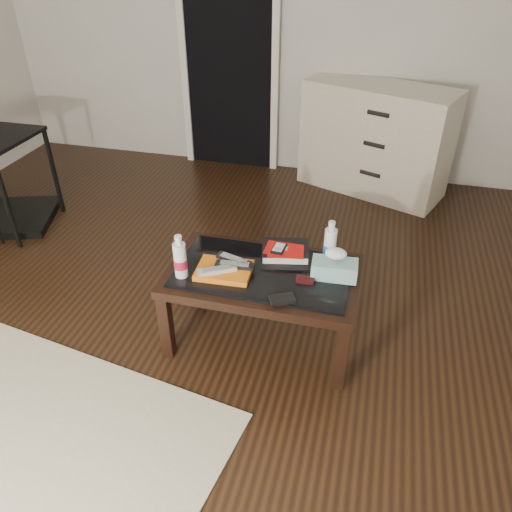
{
  "coord_description": "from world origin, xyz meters",
  "views": [
    {
      "loc": [
        0.97,
        -1.94,
        1.97
      ],
      "look_at": [
        0.44,
        0.12,
        0.55
      ],
      "focal_mm": 35.0,
      "sensor_mm": 36.0,
      "label": 1
    }
  ],
  "objects_px": {
    "water_bottle_left": "(180,256)",
    "water_bottle_right": "(330,242)",
    "coffee_table": "(263,280)",
    "tissue_box": "(334,269)",
    "dresser": "(376,139)",
    "textbook": "(285,251)"
  },
  "relations": [
    {
      "from": "water_bottle_left",
      "to": "coffee_table",
      "type": "bearing_deg",
      "value": 20.54
    },
    {
      "from": "water_bottle_right",
      "to": "coffee_table",
      "type": "bearing_deg",
      "value": -150.97
    },
    {
      "from": "dresser",
      "to": "water_bottle_right",
      "type": "height_order",
      "value": "dresser"
    },
    {
      "from": "water_bottle_left",
      "to": "water_bottle_right",
      "type": "xyz_separation_m",
      "value": [
        0.71,
        0.32,
        0.0
      ]
    },
    {
      "from": "water_bottle_left",
      "to": "tissue_box",
      "type": "height_order",
      "value": "water_bottle_left"
    },
    {
      "from": "tissue_box",
      "to": "water_bottle_right",
      "type": "bearing_deg",
      "value": 104.41
    },
    {
      "from": "coffee_table",
      "to": "dresser",
      "type": "bearing_deg",
      "value": 77.53
    },
    {
      "from": "tissue_box",
      "to": "water_bottle_left",
      "type": "bearing_deg",
      "value": -169.56
    },
    {
      "from": "tissue_box",
      "to": "coffee_table",
      "type": "bearing_deg",
      "value": -177.34
    },
    {
      "from": "textbook",
      "to": "water_bottle_right",
      "type": "height_order",
      "value": "water_bottle_right"
    },
    {
      "from": "textbook",
      "to": "water_bottle_left",
      "type": "relative_size",
      "value": 1.05
    },
    {
      "from": "water_bottle_right",
      "to": "water_bottle_left",
      "type": "bearing_deg",
      "value": -155.52
    },
    {
      "from": "water_bottle_left",
      "to": "water_bottle_right",
      "type": "height_order",
      "value": "same"
    },
    {
      "from": "coffee_table",
      "to": "water_bottle_right",
      "type": "height_order",
      "value": "water_bottle_right"
    },
    {
      "from": "coffee_table",
      "to": "water_bottle_right",
      "type": "bearing_deg",
      "value": 29.03
    },
    {
      "from": "coffee_table",
      "to": "tissue_box",
      "type": "bearing_deg",
      "value": 5.99
    },
    {
      "from": "water_bottle_left",
      "to": "water_bottle_right",
      "type": "relative_size",
      "value": 1.0
    },
    {
      "from": "coffee_table",
      "to": "tissue_box",
      "type": "distance_m",
      "value": 0.38
    },
    {
      "from": "water_bottle_left",
      "to": "water_bottle_right",
      "type": "distance_m",
      "value": 0.78
    },
    {
      "from": "dresser",
      "to": "water_bottle_left",
      "type": "relative_size",
      "value": 5.46
    },
    {
      "from": "coffee_table",
      "to": "dresser",
      "type": "distance_m",
      "value": 2.16
    },
    {
      "from": "textbook",
      "to": "dresser",
      "type": "bearing_deg",
      "value": 66.61
    }
  ]
}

